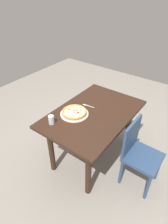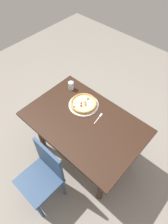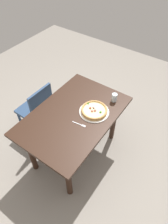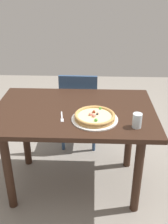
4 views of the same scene
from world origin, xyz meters
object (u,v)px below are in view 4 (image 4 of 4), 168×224
(chair_near, at_px, (79,107))
(plate, at_px, (95,119))
(fork, at_px, (62,118))
(dining_table, at_px, (74,122))
(pizza, at_px, (95,116))
(drinking_glass, at_px, (137,121))

(chair_near, xyz_separation_m, plate, (-0.17, 0.82, 0.30))
(chair_near, xyz_separation_m, fork, (0.08, 0.80, 0.30))
(plate, bearing_deg, fork, -5.16)
(dining_table, xyz_separation_m, pizza, (-0.17, 0.17, 0.15))
(dining_table, xyz_separation_m, chair_near, (0.00, -0.65, -0.18))
(pizza, xyz_separation_m, drinking_glass, (-0.30, 0.10, 0.02))
(chair_near, relative_size, drinking_glass, 8.26)
(fork, bearing_deg, plate, 76.09)
(pizza, bearing_deg, fork, -5.14)
(fork, distance_m, drinking_glass, 0.56)
(drinking_glass, bearing_deg, pizza, -17.76)
(pizza, xyz_separation_m, fork, (0.25, -0.02, -0.03))
(fork, bearing_deg, dining_table, 142.59)
(dining_table, distance_m, pizza, 0.28)
(plate, bearing_deg, chair_near, -78.36)
(dining_table, distance_m, chair_near, 0.67)
(dining_table, height_order, plate, plate)
(chair_near, distance_m, pizza, 0.90)
(plate, relative_size, pizza, 1.14)
(plate, bearing_deg, dining_table, -45.65)
(plate, height_order, fork, plate)
(chair_near, xyz_separation_m, pizza, (-0.17, 0.82, 0.33))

